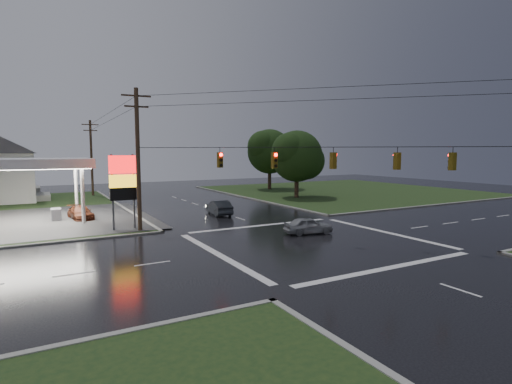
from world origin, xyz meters
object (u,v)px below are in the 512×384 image
utility_pole_nw (138,158)px  tree_ne_near (298,156)px  car_north (219,207)px  car_pump (80,213)px  tree_ne_far (270,152)px  car_crossing (308,225)px  pylon_sign (123,180)px  utility_pole_n (91,157)px

utility_pole_nw → tree_ne_near: bearing=27.9°
utility_pole_nw → car_north: 11.00m
utility_pole_nw → car_pump: 10.34m
tree_ne_far → car_crossing: (-15.71, -31.62, -5.55)m
pylon_sign → tree_ne_far: tree_ne_far is taller
pylon_sign → utility_pole_nw: utility_pole_nw is taller
utility_pole_nw → tree_ne_far: utility_pole_nw is taller
tree_ne_far → car_crossing: bearing=-116.4°
tree_ne_near → car_north: bearing=-151.9°
pylon_sign → car_north: bearing=19.9°
car_pump → pylon_sign: bearing=-78.5°
tree_ne_near → car_crossing: (-12.70, -19.62, -4.93)m
utility_pole_n → tree_ne_near: utility_pole_n is taller
utility_pole_n → utility_pole_nw: bearing=-90.0°
tree_ne_near → car_north: 17.62m
car_north → car_crossing: size_ratio=1.19×
pylon_sign → utility_pole_nw: (1.00, -1.00, 1.71)m
car_north → utility_pole_nw: bearing=33.8°
tree_ne_near → car_north: size_ratio=2.04×
utility_pole_nw → car_north: size_ratio=2.50×
utility_pole_n → car_pump: utility_pole_n is taller
tree_ne_near → tree_ne_far: 12.39m
tree_ne_near → utility_pole_nw: bearing=-152.1°
car_north → car_crossing: 11.85m
car_north → car_pump: car_north is taller
tree_ne_near → car_pump: 27.91m
pylon_sign → car_crossing: 14.84m
utility_pole_nw → utility_pole_n: (0.00, 28.50, -0.25)m
car_pump → car_north: bearing=-24.6°
tree_ne_far → car_pump: size_ratio=2.36×
utility_pole_n → car_pump: 21.09m
utility_pole_nw → tree_ne_far: 36.20m
car_pump → utility_pole_n: bearing=72.7°
car_crossing → tree_ne_far: bearing=-13.6°
pylon_sign → tree_ne_far: bearing=40.4°
utility_pole_n → car_crossing: (10.94, -35.63, -4.84)m
car_crossing → utility_pole_nw: bearing=69.8°
pylon_sign → car_crossing: pylon_sign is taller
car_north → pylon_sign: bearing=26.3°
utility_pole_nw → car_crossing: (10.94, -7.13, -5.09)m
utility_pole_nw → tree_ne_near: size_ratio=1.22×
utility_pole_n → car_crossing: 37.58m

